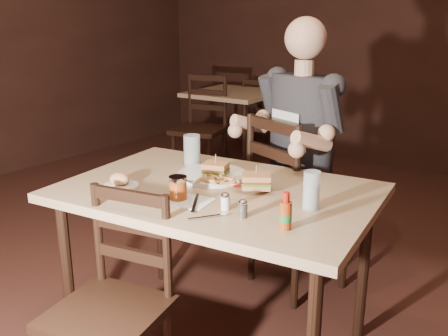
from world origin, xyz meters
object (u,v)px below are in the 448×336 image
Objects in this scene: diner at (296,114)px; syrup_dispenser at (178,188)px; main_table at (217,204)px; glass_right at (311,190)px; bg_chair_far at (263,117)px; glass_left at (192,150)px; bg_chair_near at (199,129)px; dinner_plate at (212,176)px; side_plate at (121,187)px; bg_table at (234,100)px; chair_far at (299,203)px; chair_near at (107,313)px; hot_sauce at (286,211)px.

syrup_dispenser is (-0.06, -0.85, -0.18)m from diner.
main_table is 0.46m from glass_right.
bg_chair_far is 5.56× the size of glass_left.
bg_chair_near is 2.35m from dinner_plate.
bg_table is at bearing 116.47° from side_plate.
side_plate is at bearing -121.92° from dinner_plate.
bg_chair_near reaches higher than glass_right.
bg_chair_far is at bearing 144.06° from diner.
bg_chair_near is (0.00, -1.10, 0.06)m from bg_chair_far.
main_table is 1.50× the size of bg_chair_near.
bg_table is 1.00× the size of bg_chair_far.
chair_far is 0.85m from glass_right.
bg_chair_near reaches higher than glass_left.
syrup_dispenser reaches higher than dinner_plate.
bg_chair_far reaches higher than main_table.
bg_chair_near reaches higher than dinner_plate.
chair_near is (-0.10, -1.28, -0.07)m from chair_far.
chair_near is at bearing -75.73° from diner.
main_table is at bearing -73.63° from diner.
glass_left reaches higher than chair_near.
bg_chair_far is at bearing 112.42° from side_plate.
bg_chair_near is 3.13× the size of dinner_plate.
chair_near is 1.01× the size of bg_chair_far.
chair_near is (-0.06, -0.59, -0.27)m from main_table.
side_plate is (-0.01, -0.46, -0.07)m from glass_left.
syrup_dispenser is at bearing -67.49° from bg_chair_near.
dinner_plate is at bearing -56.11° from bg_table.
main_table is 2.92m from bg_table.
syrup_dispenser reaches higher than bg_table.
main_table is 10.63× the size of hot_sauce.
bg_chair_near is 2.96m from hot_sauce.
bg_table is 3.35m from hot_sauce.
chair_near is 8.74× the size of syrup_dispenser.
bg_chair_far is 2.76× the size of dinner_plate.
main_table is 0.65m from chair_near.
bg_chair_near is (-1.59, 2.44, 0.05)m from chair_near.
bg_chair_far is at bearing 119.24° from main_table.
bg_chair_far is 8.64× the size of syrup_dispenser.
diner is 0.96m from hot_sauce.
glass_left is at bearing -66.54° from bg_chair_near.
chair_near reaches higher than dinner_plate.
hot_sauce reaches higher than chair_near.
syrup_dispenser is at bearing 106.72° from bg_chair_far.
syrup_dispenser is at bearing -55.98° from glass_left.
bg_chair_near is 2.79m from glass_right.
syrup_dispenser is at bearing -153.60° from glass_right.
bg_table is at bearing 124.52° from main_table.
glass_right is at bearing 38.48° from chair_near.
syrup_dispenser is (1.61, -3.16, 0.39)m from bg_chair_far.
main_table is 9.63× the size of glass_right.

